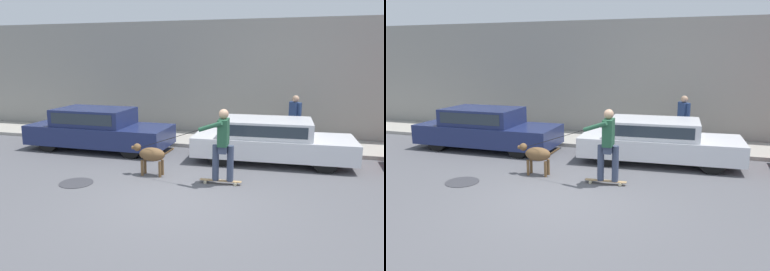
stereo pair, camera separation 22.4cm
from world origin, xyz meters
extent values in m
plane|color=#545459|center=(0.00, 0.00, 0.00)|extent=(36.00, 36.00, 0.00)
cube|color=gray|center=(0.00, 6.50, 2.07)|extent=(32.00, 0.30, 4.15)
cube|color=#A39E93|center=(0.00, 5.30, 0.06)|extent=(30.00, 2.08, 0.11)
cylinder|color=black|center=(-2.34, 4.02, 0.32)|extent=(0.65, 0.20, 0.65)
cylinder|color=black|center=(-2.35, 2.57, 0.32)|extent=(0.65, 0.20, 0.65)
cylinder|color=black|center=(-5.10, 4.04, 0.32)|extent=(0.65, 0.20, 0.65)
cylinder|color=black|center=(-5.11, 2.58, 0.32)|extent=(0.65, 0.20, 0.65)
cube|color=navy|center=(-3.73, 3.30, 0.49)|extent=(4.46, 1.72, 0.59)
cube|color=navy|center=(-3.90, 3.30, 1.04)|extent=(2.30, 1.54, 0.51)
cube|color=#28333D|center=(-3.91, 2.54, 1.07)|extent=(2.02, 0.02, 0.33)
cylinder|color=black|center=(2.88, 4.08, 0.33)|extent=(0.67, 0.23, 0.67)
cylinder|color=black|center=(2.94, 2.63, 0.33)|extent=(0.67, 0.23, 0.67)
cylinder|color=black|center=(0.22, 3.98, 0.33)|extent=(0.67, 0.23, 0.67)
cylinder|color=black|center=(0.27, 2.52, 0.33)|extent=(0.67, 0.23, 0.67)
cube|color=silver|center=(1.58, 3.30, 0.47)|extent=(4.37, 1.86, 0.53)
cube|color=silver|center=(1.41, 3.30, 0.96)|extent=(2.44, 1.62, 0.46)
cube|color=#28333D|center=(1.44, 2.53, 0.99)|extent=(2.10, 0.09, 0.29)
cylinder|color=brown|center=(-1.39, 1.16, 0.19)|extent=(0.07, 0.07, 0.39)
cylinder|color=brown|center=(-1.39, 1.35, 0.19)|extent=(0.07, 0.07, 0.39)
cylinder|color=brown|center=(-0.93, 1.16, 0.19)|extent=(0.07, 0.07, 0.39)
cylinder|color=brown|center=(-0.93, 1.35, 0.19)|extent=(0.07, 0.07, 0.39)
ellipsoid|color=brown|center=(-1.16, 1.25, 0.53)|extent=(0.66, 0.34, 0.34)
sphere|color=brown|center=(-1.55, 1.26, 0.68)|extent=(0.19, 0.19, 0.19)
cylinder|color=brown|center=(-1.63, 1.26, 0.67)|extent=(0.10, 0.09, 0.09)
cylinder|color=brown|center=(-0.73, 1.25, 0.63)|extent=(0.27, 0.04, 0.20)
cylinder|color=beige|center=(0.24, 0.99, 0.04)|extent=(0.07, 0.03, 0.07)
cylinder|color=beige|center=(0.24, 1.14, 0.04)|extent=(0.07, 0.03, 0.07)
cylinder|color=beige|center=(0.93, 1.02, 0.04)|extent=(0.07, 0.03, 0.07)
cylinder|color=beige|center=(0.93, 1.17, 0.04)|extent=(0.07, 0.03, 0.07)
cube|color=#A88456|center=(0.58, 1.08, 0.08)|extent=(0.96, 0.16, 0.02)
cylinder|color=#38425B|center=(0.46, 1.08, 0.50)|extent=(0.15, 0.15, 0.83)
cylinder|color=#38425B|center=(0.80, 1.09, 0.50)|extent=(0.15, 0.15, 0.83)
cube|color=#38425B|center=(0.63, 1.09, 0.83)|extent=(0.20, 0.35, 0.17)
cube|color=#235138|center=(0.63, 1.09, 1.21)|extent=(0.24, 0.44, 0.60)
sphere|color=tan|center=(0.63, 1.09, 1.62)|extent=(0.22, 0.22, 0.22)
cylinder|color=#235138|center=(0.62, 1.35, 1.18)|extent=(0.10, 0.10, 0.57)
cylinder|color=#235138|center=(0.38, 0.87, 1.37)|extent=(0.58, 0.21, 0.28)
cylinder|color=black|center=(-0.71, 1.09, 0.96)|extent=(1.67, 0.34, 0.63)
cylinder|color=#3D4760|center=(2.08, 5.15, 0.51)|extent=(0.15, 0.15, 0.79)
cylinder|color=#3D4760|center=(2.17, 5.01, 0.51)|extent=(0.15, 0.15, 0.79)
cube|color=navy|center=(2.12, 5.08, 1.19)|extent=(0.39, 0.45, 0.58)
cylinder|color=navy|center=(1.99, 5.29, 1.21)|extent=(0.09, 0.09, 0.55)
cylinder|color=navy|center=(2.26, 4.87, 1.21)|extent=(0.09, 0.09, 0.55)
sphere|color=tan|center=(2.12, 5.08, 1.59)|extent=(0.21, 0.21, 0.21)
cube|color=brown|center=(1.99, 5.29, 0.78)|extent=(0.22, 0.26, 0.30)
cylinder|color=#38383D|center=(-2.63, 0.21, 0.01)|extent=(0.77, 0.77, 0.01)
camera|label=1|loc=(2.19, -6.97, 2.85)|focal=35.00mm
camera|label=2|loc=(2.41, -6.90, 2.85)|focal=35.00mm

